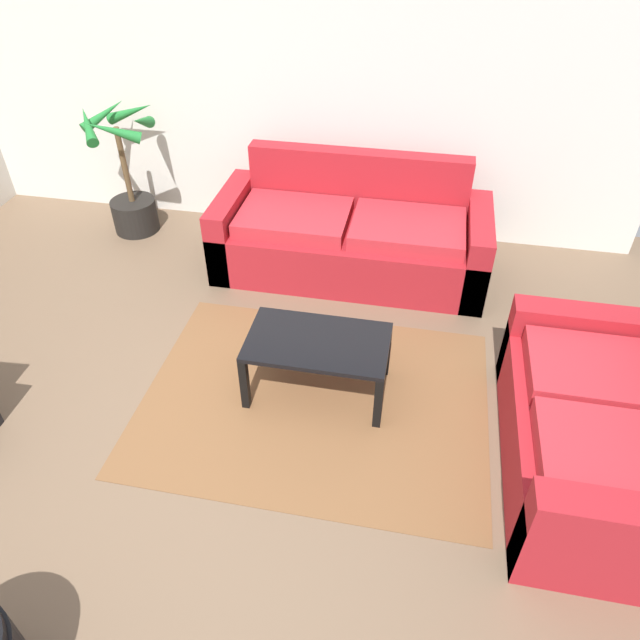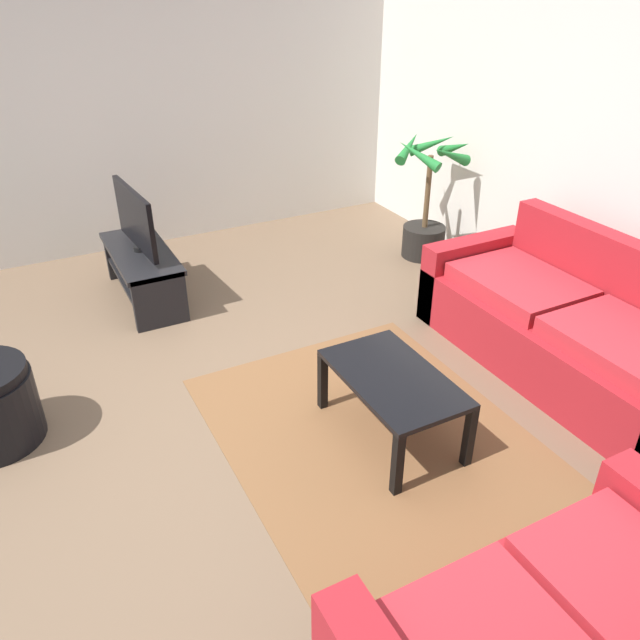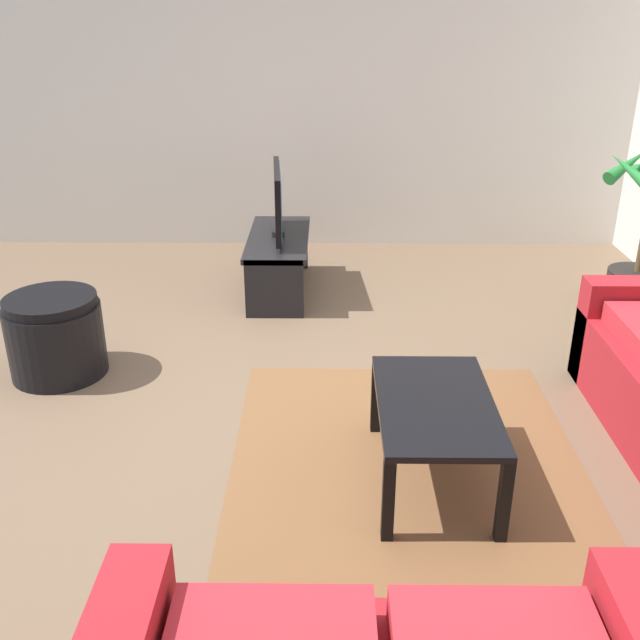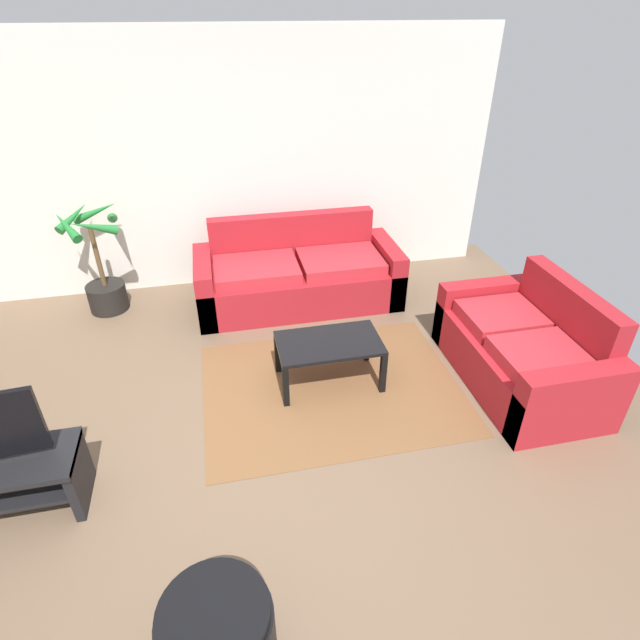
% 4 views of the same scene
% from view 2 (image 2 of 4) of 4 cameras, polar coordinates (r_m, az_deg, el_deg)
% --- Properties ---
extents(ground_plane, '(6.60, 6.60, 0.00)m').
position_cam_2_polar(ground_plane, '(3.97, -8.85, -8.61)').
color(ground_plane, brown).
extents(wall_back, '(6.00, 0.06, 2.70)m').
position_cam_2_polar(wall_back, '(5.03, 24.97, 14.62)').
color(wall_back, silver).
rests_on(wall_back, ground).
extents(wall_left, '(0.06, 6.00, 2.70)m').
position_cam_2_polar(wall_left, '(6.16, -19.90, 17.99)').
color(wall_left, silver).
rests_on(wall_left, ground).
extents(couch_main, '(2.18, 0.90, 0.90)m').
position_cam_2_polar(couch_main, '(4.51, 22.28, -1.01)').
color(couch_main, maroon).
rests_on(couch_main, ground).
extents(tv_stand, '(1.10, 0.45, 0.44)m').
position_cam_2_polar(tv_stand, '(5.32, -16.04, 4.69)').
color(tv_stand, black).
rests_on(tv_stand, ground).
extents(tv, '(0.85, 0.11, 0.52)m').
position_cam_2_polar(tv, '(5.16, -16.66, 8.94)').
color(tv, black).
rests_on(tv, tv_stand).
extents(coffee_table, '(0.88, 0.52, 0.42)m').
position_cam_2_polar(coffee_table, '(3.59, 6.74, -5.93)').
color(coffee_table, black).
rests_on(coffee_table, ground).
extents(area_rug, '(2.20, 1.70, 0.01)m').
position_cam_2_polar(area_rug, '(3.77, 5.13, -10.77)').
color(area_rug, brown).
rests_on(area_rug, ground).
extents(potted_palm, '(0.66, 0.66, 1.15)m').
position_cam_2_polar(potted_palm, '(5.96, 9.78, 9.67)').
color(potted_palm, black).
rests_on(potted_palm, ground).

